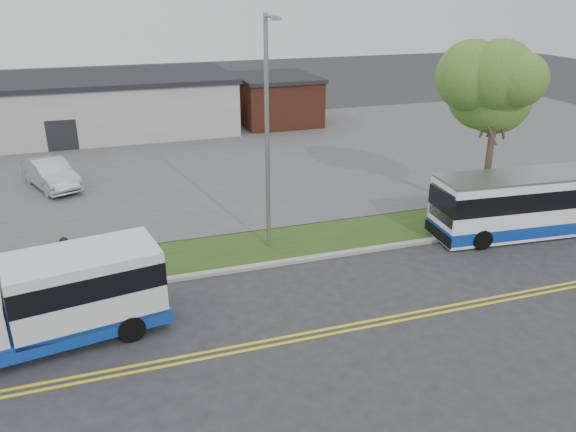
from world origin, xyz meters
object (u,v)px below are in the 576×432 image
object	(u,v)px
tree_east	(499,89)
shuttle_bus	(62,296)
parked_car_a	(51,174)
transit_bus	(542,202)
streetlight_near	(268,129)
pedestrian	(67,261)

from	to	relation	value
tree_east	shuttle_bus	world-z (taller)	tree_east
parked_car_a	shuttle_bus	bearing A→B (deg)	-108.00
tree_east	parked_car_a	world-z (taller)	tree_east
transit_bus	streetlight_near	bearing A→B (deg)	174.68
tree_east	transit_bus	world-z (taller)	tree_east
streetlight_near	transit_bus	distance (m)	13.06
streetlight_near	pedestrian	world-z (taller)	streetlight_near
shuttle_bus	transit_bus	size ratio (longest dim) A/B	0.74
shuttle_bus	pedestrian	size ratio (longest dim) A/B	3.99
shuttle_bus	pedestrian	xyz separation A→B (m)	(-0.05, 3.58, -0.45)
streetlight_near	transit_bus	size ratio (longest dim) A/B	0.92
transit_bus	shuttle_bus	bearing A→B (deg)	-169.13
tree_east	parked_car_a	distance (m)	23.64
transit_bus	parked_car_a	xyz separation A→B (m)	(-21.61, 13.31, -0.52)
streetlight_near	shuttle_bus	world-z (taller)	streetlight_near
shuttle_bus	parked_car_a	world-z (taller)	shuttle_bus
pedestrian	tree_east	bearing A→B (deg)	-178.83
transit_bus	parked_car_a	size ratio (longest dim) A/B	2.11
tree_east	streetlight_near	distance (m)	11.05
shuttle_bus	parked_car_a	xyz separation A→B (m)	(-1.27, 15.59, -0.61)
tree_east	transit_bus	distance (m)	5.50
parked_car_a	streetlight_near	bearing A→B (deg)	-72.93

